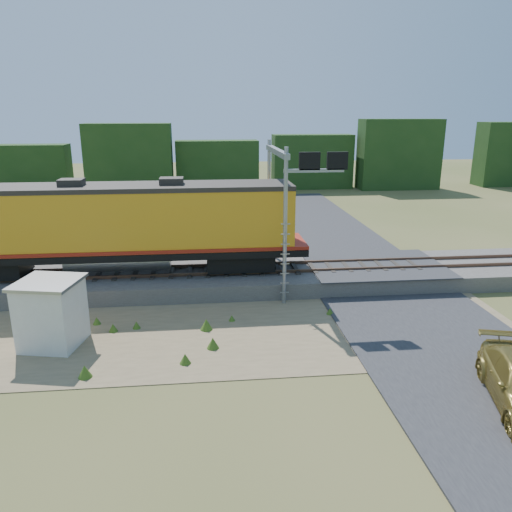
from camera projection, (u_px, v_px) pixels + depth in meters
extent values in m
plane|color=#475123|center=(255.00, 334.00, 20.02)|extent=(140.00, 140.00, 0.00)
cube|color=slate|center=(243.00, 277.00, 25.63)|extent=(70.00, 5.00, 0.80)
cube|color=brown|center=(244.00, 273.00, 24.81)|extent=(70.00, 0.10, 0.16)
cube|color=brown|center=(242.00, 264.00, 26.19)|extent=(70.00, 0.10, 0.16)
cube|color=#8C7754|center=(205.00, 331.00, 20.29)|extent=(26.00, 8.00, 0.03)
cube|color=#38383A|center=(375.00, 265.00, 26.22)|extent=(7.00, 5.20, 0.06)
cube|color=#38383A|center=(311.00, 217.00, 41.71)|extent=(7.00, 24.00, 0.08)
cube|color=#1C3A15|center=(220.00, 161.00, 55.37)|extent=(36.00, 3.00, 6.50)
cube|color=black|center=(240.00, 259.00, 25.34)|extent=(3.35, 2.14, 0.84)
cube|color=black|center=(118.00, 251.00, 24.57)|extent=(18.61, 2.79, 0.34)
cylinder|color=gray|center=(118.00, 260.00, 24.69)|extent=(5.12, 1.12, 1.12)
cube|color=orange|center=(115.00, 219.00, 24.12)|extent=(17.22, 2.70, 2.89)
cube|color=maroon|center=(117.00, 246.00, 24.49)|extent=(18.61, 2.84, 0.17)
cube|color=#28231E|center=(112.00, 187.00, 23.68)|extent=(17.22, 2.75, 0.22)
cube|color=#28231E|center=(72.00, 183.00, 23.43)|extent=(1.12, 0.93, 0.42)
cube|color=#28231E|center=(172.00, 182.00, 23.90)|extent=(1.12, 0.93, 0.42)
cube|color=silver|center=(52.00, 315.00, 18.78)|extent=(2.37, 2.37, 2.49)
cube|color=gray|center=(47.00, 282.00, 18.42)|extent=(2.61, 2.61, 0.12)
cylinder|color=gray|center=(285.00, 229.00, 22.24)|extent=(0.18, 0.18, 7.16)
cylinder|color=gray|center=(269.00, 206.00, 27.58)|extent=(0.18, 0.18, 7.16)
cube|color=gray|center=(277.00, 151.00, 24.02)|extent=(0.26, 6.20, 0.26)
cube|color=gray|center=(314.00, 171.00, 21.64)|extent=(2.66, 0.15, 0.15)
cube|color=black|center=(310.00, 161.00, 21.51)|extent=(0.92, 0.15, 0.77)
cube|color=black|center=(337.00, 161.00, 21.63)|extent=(0.92, 0.15, 0.77)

